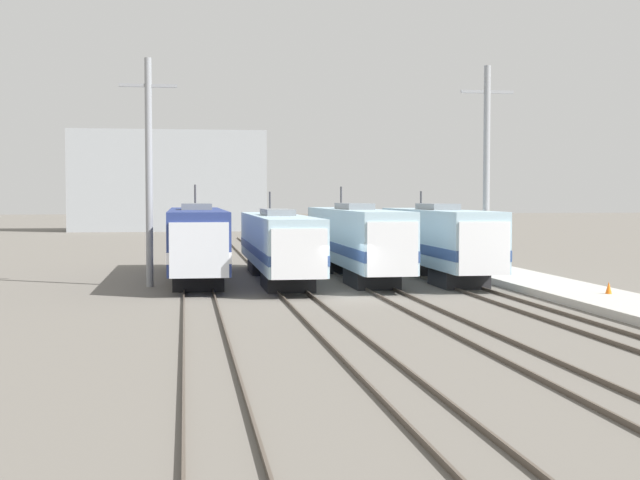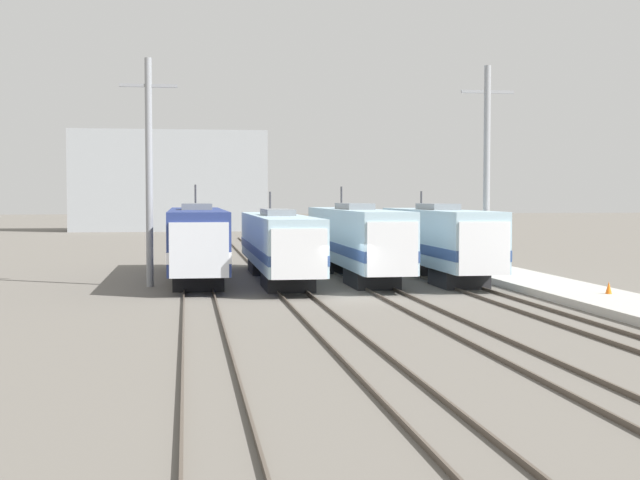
{
  "view_description": "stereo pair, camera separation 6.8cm",
  "coord_description": "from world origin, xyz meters",
  "px_view_note": "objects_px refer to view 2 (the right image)",
  "views": [
    {
      "loc": [
        -7.51,
        -41.25,
        4.8
      ],
      "look_at": [
        -0.94,
        1.84,
        2.65
      ],
      "focal_mm": 50.0,
      "sensor_mm": 36.0,
      "label": 1
    },
    {
      "loc": [
        -7.45,
        -41.26,
        4.8
      ],
      "look_at": [
        -0.94,
        1.84,
        2.65
      ],
      "focal_mm": 50.0,
      "sensor_mm": 36.0,
      "label": 2
    }
  ],
  "objects_px": {
    "locomotive_center_right": "(356,240)",
    "locomotive_far_right": "(440,241)",
    "catenary_tower_right": "(487,171)",
    "traffic_cone": "(609,288)",
    "catenary_tower_left": "(149,169)",
    "locomotive_far_left": "(197,241)",
    "locomotive_center_left": "(278,244)"
  },
  "relations": [
    {
      "from": "locomotive_center_right",
      "to": "locomotive_far_right",
      "type": "height_order",
      "value": "locomotive_center_right"
    },
    {
      "from": "catenary_tower_right",
      "to": "traffic_cone",
      "type": "height_order",
      "value": "catenary_tower_right"
    },
    {
      "from": "locomotive_far_right",
      "to": "catenary_tower_left",
      "type": "xyz_separation_m",
      "value": [
        -16.19,
        -1.16,
        3.97
      ]
    },
    {
      "from": "catenary_tower_right",
      "to": "traffic_cone",
      "type": "bearing_deg",
      "value": -76.66
    },
    {
      "from": "locomotive_center_right",
      "to": "traffic_cone",
      "type": "relative_size",
      "value": 35.62
    },
    {
      "from": "catenary_tower_left",
      "to": "catenary_tower_right",
      "type": "relative_size",
      "value": 1.0
    },
    {
      "from": "locomotive_far_left",
      "to": "locomotive_center_left",
      "type": "xyz_separation_m",
      "value": [
        4.56,
        -0.87,
        -0.15
      ]
    },
    {
      "from": "catenary_tower_left",
      "to": "traffic_cone",
      "type": "relative_size",
      "value": 21.83
    },
    {
      "from": "locomotive_center_right",
      "to": "catenary_tower_right",
      "type": "relative_size",
      "value": 1.63
    },
    {
      "from": "locomotive_far_left",
      "to": "traffic_cone",
      "type": "xyz_separation_m",
      "value": [
        18.37,
        -13.08,
        -1.61
      ]
    },
    {
      "from": "locomotive_center_right",
      "to": "traffic_cone",
      "type": "distance_m",
      "value": 15.85
    },
    {
      "from": "locomotive_center_left",
      "to": "catenary_tower_left",
      "type": "height_order",
      "value": "catenary_tower_left"
    },
    {
      "from": "locomotive_far_left",
      "to": "locomotive_center_right",
      "type": "bearing_deg",
      "value": -1.92
    },
    {
      "from": "locomotive_far_right",
      "to": "traffic_cone",
      "type": "distance_m",
      "value": 12.16
    },
    {
      "from": "locomotive_center_left",
      "to": "catenary_tower_left",
      "type": "relative_size",
      "value": 1.65
    },
    {
      "from": "catenary_tower_right",
      "to": "locomotive_center_right",
      "type": "bearing_deg",
      "value": 157.71
    },
    {
      "from": "locomotive_far_left",
      "to": "catenary_tower_left",
      "type": "distance_m",
      "value": 5.64
    },
    {
      "from": "locomotive_far_left",
      "to": "locomotive_center_right",
      "type": "height_order",
      "value": "locomotive_far_left"
    },
    {
      "from": "locomotive_far_left",
      "to": "locomotive_far_right",
      "type": "bearing_deg",
      "value": -8.17
    },
    {
      "from": "catenary_tower_left",
      "to": "locomotive_far_right",
      "type": "bearing_deg",
      "value": 4.11
    },
    {
      "from": "catenary_tower_right",
      "to": "traffic_cone",
      "type": "xyz_separation_m",
      "value": [
        2.36,
        -9.95,
        -5.58
      ]
    },
    {
      "from": "locomotive_far_left",
      "to": "locomotive_center_right",
      "type": "distance_m",
      "value": 9.13
    },
    {
      "from": "locomotive_center_left",
      "to": "catenary_tower_right",
      "type": "relative_size",
      "value": 1.65
    },
    {
      "from": "locomotive_center_right",
      "to": "catenary_tower_right",
      "type": "distance_m",
      "value": 8.44
    },
    {
      "from": "locomotive_far_left",
      "to": "locomotive_center_right",
      "type": "relative_size",
      "value": 0.97
    },
    {
      "from": "traffic_cone",
      "to": "locomotive_far_left",
      "type": "bearing_deg",
      "value": 144.56
    },
    {
      "from": "locomotive_far_right",
      "to": "locomotive_far_left",
      "type": "bearing_deg",
      "value": 171.83
    },
    {
      "from": "locomotive_center_left",
      "to": "traffic_cone",
      "type": "distance_m",
      "value": 18.49
    },
    {
      "from": "locomotive_far_left",
      "to": "catenary_tower_right",
      "type": "height_order",
      "value": "catenary_tower_right"
    },
    {
      "from": "traffic_cone",
      "to": "catenary_tower_left",
      "type": "bearing_deg",
      "value": 154.52
    },
    {
      "from": "locomotive_far_left",
      "to": "catenary_tower_right",
      "type": "relative_size",
      "value": 1.58
    },
    {
      "from": "catenary_tower_left",
      "to": "locomotive_center_left",
      "type": "bearing_deg",
      "value": 17.75
    }
  ]
}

